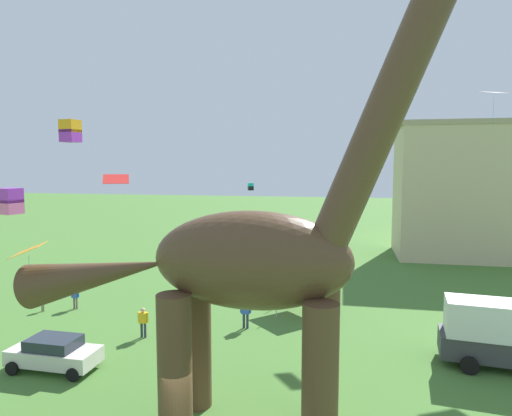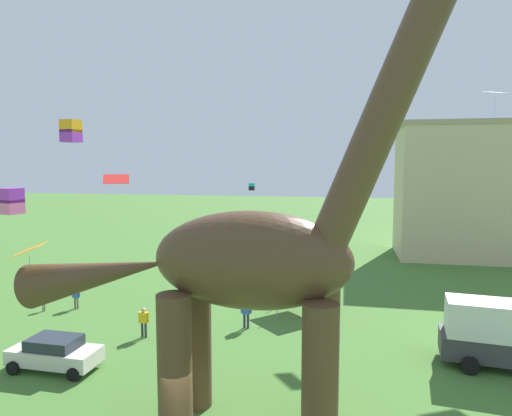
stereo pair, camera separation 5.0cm
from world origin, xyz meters
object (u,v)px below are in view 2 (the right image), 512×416
Objects in this scene: parked_sedan_left at (55,352)px; person_vendor_side at (44,302)px; kite_high_left at (11,201)px; parked_box_truck at (501,334)px; person_far_spectator at (246,310)px; person_near_flyer at (76,295)px; kite_apex at (402,76)px; kite_mid_left at (71,131)px; kite_far_left at (29,250)px; person_photographer at (144,319)px; kite_trailing at (495,92)px; kite_far_right at (116,179)px; dinosaur_sculpture at (249,260)px; festival_canopy_tent at (301,274)px; kite_near_low at (251,187)px.

parked_sedan_left reaches higher than person_vendor_side.
parked_box_truck is at bearing 4.93° from kite_high_left.
person_far_spectator is 12.05m from person_near_flyer.
kite_high_left is at bearing -171.47° from person_far_spectator.
kite_apex reaches higher than kite_mid_left.
kite_high_left is at bearing 31.67° from person_near_flyer.
person_near_flyer is 0.80× the size of kite_far_left.
kite_high_left reaches higher than person_photographer.
person_vendor_side is 32.80m from kite_trailing.
kite_trailing is 25.35m from kite_far_right.
kite_trailing is at bearing -175.82° from person_photographer.
person_vendor_side is at bearing -155.18° from kite_apex.
kite_trailing is (26.63, 12.14, 6.59)m from kite_high_left.
person_far_spectator reaches higher than person_vendor_side.
person_far_spectator is (7.74, 6.94, 0.28)m from parked_sedan_left.
dinosaur_sculpture is 12.95× the size of kite_high_left.
kite_apex is (21.17, 16.09, 8.57)m from kite_high_left.
person_vendor_side is at bearing 164.08° from person_far_spectator.
kite_high_left is at bearing 150.13° from kite_far_right.
kite_high_left is (0.51, -6.11, 6.81)m from person_near_flyer.
parked_sedan_left is 8.18m from kite_high_left.
kite_far_right is 1.07× the size of kite_mid_left.
parked_sedan_left is 2.70× the size of person_near_flyer.
parked_box_truck is 11.96m from festival_canopy_tent.
parked_box_truck is 5.24× the size of kite_far_right.
kite_apex is (17.44, 18.23, 15.53)m from parked_sedan_left.
person_photographer is at bearing 63.86° from kite_mid_left.
person_photographer is 1.08× the size of person_near_flyer.
kite_trailing reaches higher than parked_box_truck.
dinosaur_sculpture is 9.69× the size of person_far_spectator.
person_photographer is at bearing 76.66° from person_vendor_side.
kite_trailing reaches higher than kite_far_left.
dinosaur_sculpture is 14.73m from kite_high_left.
kite_trailing is at bearing 33.46° from parked_sedan_left.
kite_high_left is (-24.47, -2.11, 6.12)m from parked_box_truck.
parked_sedan_left is 9.53m from person_vendor_side.
person_near_flyer is 1.51× the size of kite_mid_left.
dinosaur_sculpture is 17.56× the size of person_vendor_side.
kite_far_right is (-5.61, -13.38, 6.59)m from festival_canopy_tent.
person_near_flyer is 1.17× the size of kite_high_left.
dinosaur_sculpture reaches higher than parked_box_truck.
kite_trailing reaches higher than person_vendor_side.
festival_canopy_tent is 16.28m from kite_mid_left.
person_vendor_side is 9.16m from kite_high_left.
dinosaur_sculpture is 4.10× the size of parked_sedan_left.
kite_apex is 14.22m from kite_near_low.
person_vendor_side is 0.58× the size of person_photographer.
person_far_spectator is at bearing 43.41° from parked_sedan_left.
person_far_spectator is at bearing -80.28° from kite_near_low.
kite_high_left is 10.13m from kite_far_right.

